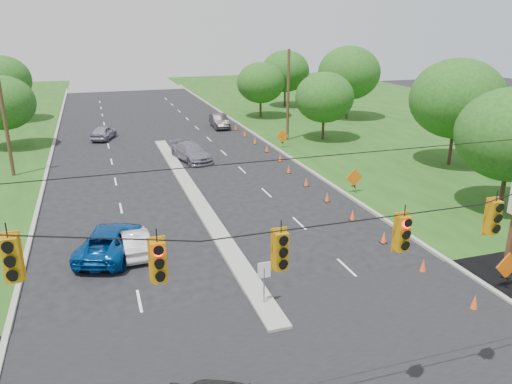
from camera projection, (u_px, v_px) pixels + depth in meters
name	position (u px, v px, depth m)	size (l,w,h in m)	color
curb_left	(47.00, 173.00, 39.80)	(0.25, 110.00, 0.16)	gray
curb_right	(283.00, 154.00, 45.75)	(0.25, 110.00, 0.16)	gray
median	(194.00, 196.00, 34.68)	(1.00, 34.00, 0.18)	gray
median_sign	(264.00, 275.00, 20.72)	(0.55, 0.06, 2.05)	gray
signal_span	(349.00, 278.00, 13.27)	(25.60, 0.32, 9.00)	#422D1C
utility_pole_far_left	(5.00, 119.00, 37.64)	(0.28, 0.28, 9.00)	#422D1C
utility_pole_far_right	(288.00, 96.00, 49.51)	(0.28, 0.28, 9.00)	#422D1C
cone_0	(475.00, 302.00, 20.82)	(0.32, 0.32, 0.70)	#F65922
cone_1	(423.00, 265.00, 23.96)	(0.32, 0.32, 0.70)	#F65922
cone_2	(384.00, 237.00, 27.11)	(0.32, 0.32, 0.70)	#F65922
cone_3	(353.00, 215.00, 30.26)	(0.32, 0.32, 0.70)	#F65922
cone_4	(327.00, 197.00, 33.41)	(0.32, 0.32, 0.70)	#F65922
cone_5	(306.00, 182.00, 36.56)	(0.32, 0.32, 0.70)	#F65922
cone_6	(289.00, 169.00, 39.71)	(0.32, 0.32, 0.70)	#F65922
cone_7	(280.00, 158.00, 43.03)	(0.32, 0.32, 0.70)	#F65922
cone_8	(267.00, 148.00, 46.18)	(0.32, 0.32, 0.70)	#F65922
cone_9	(255.00, 140.00, 49.33)	(0.32, 0.32, 0.70)	#F65922
cone_10	(245.00, 133.00, 52.48)	(0.32, 0.32, 0.70)	#F65922
cone_11	(236.00, 127.00, 55.62)	(0.32, 0.32, 0.70)	#F65922
cone_12	(228.00, 121.00, 58.77)	(0.32, 0.32, 0.70)	#F65922
work_sign_0	(507.00, 267.00, 22.22)	(1.27, 0.58, 1.37)	black
work_sign_1	(354.00, 178.00, 34.81)	(1.27, 0.58, 1.37)	black
work_sign_2	(282.00, 137.00, 47.41)	(1.27, 0.58, 1.37)	black
tree_5	(3.00, 103.00, 46.25)	(5.88, 5.88, 6.86)	black
tree_6	(2.00, 80.00, 58.95)	(6.72, 6.72, 7.84)	black
tree_7	(512.00, 135.00, 30.29)	(6.72, 6.72, 7.84)	black
tree_8	(457.00, 99.00, 40.26)	(7.56, 7.56, 8.82)	black
tree_9	(324.00, 97.00, 49.69)	(5.88, 5.88, 6.86)	black
tree_10	(349.00, 73.00, 60.64)	(7.56, 7.56, 8.82)	black
tree_11	(285.00, 71.00, 69.56)	(6.72, 6.72, 7.84)	black
tree_12	(261.00, 83.00, 61.69)	(5.88, 5.88, 6.86)	black
white_sedan	(135.00, 241.00, 25.89)	(1.34, 3.85, 1.27)	silver
blue_pickup	(110.00, 241.00, 25.67)	(2.47, 5.36, 1.49)	navy
silver_car_far	(191.00, 152.00, 43.27)	(2.10, 5.17, 1.50)	slate
silver_car_oncoming	(104.00, 133.00, 51.13)	(1.68, 4.18, 1.42)	gray
dark_car_receding	(219.00, 121.00, 56.86)	(1.63, 4.66, 1.54)	black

